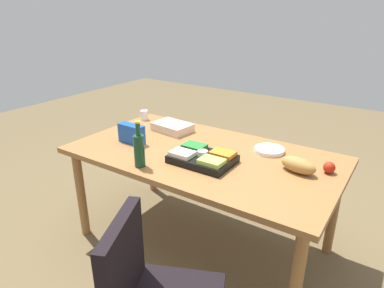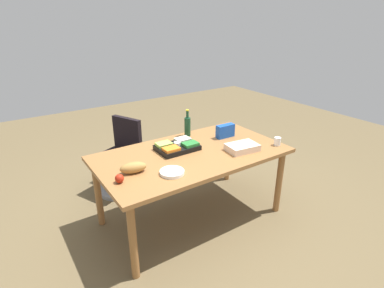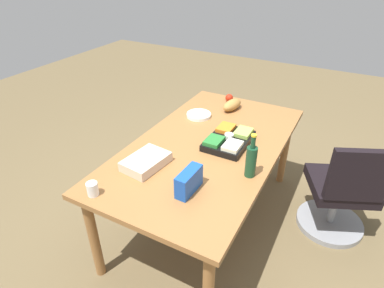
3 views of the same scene
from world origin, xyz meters
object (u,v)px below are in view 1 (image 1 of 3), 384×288
(paper_plate_stack, at_px, (269,150))
(sheet_cake, at_px, (172,127))
(apple_red, at_px, (329,168))
(bread_loaf, at_px, (298,165))
(wine_bottle, at_px, (139,149))
(conference_table, at_px, (203,162))
(chip_bag_blue, at_px, (132,134))
(veggie_tray, at_px, (203,157))
(paper_cup, at_px, (144,115))

(paper_plate_stack, xyz_separation_m, sheet_cake, (0.87, 0.03, 0.02))
(apple_red, height_order, bread_loaf, bread_loaf)
(wine_bottle, relative_size, sheet_cake, 0.99)
(apple_red, xyz_separation_m, paper_plate_stack, (0.45, -0.11, -0.02))
(wine_bottle, bearing_deg, conference_table, -118.15)
(chip_bag_blue, distance_m, veggie_tray, 0.65)
(paper_plate_stack, distance_m, sheet_cake, 0.87)
(sheet_cake, bearing_deg, veggie_tray, 144.54)
(apple_red, bearing_deg, veggie_tray, 22.38)
(bread_loaf, xyz_separation_m, sheet_cake, (1.14, -0.18, -0.02))
(bread_loaf, bearing_deg, chip_bag_blue, 9.86)
(wine_bottle, bearing_deg, chip_bag_blue, -39.93)
(veggie_tray, bearing_deg, paper_plate_stack, -126.40)
(wine_bottle, xyz_separation_m, veggie_tray, (-0.32, -0.28, -0.09))
(apple_red, distance_m, paper_plate_stack, 0.46)
(veggie_tray, relative_size, paper_plate_stack, 1.92)
(bread_loaf, xyz_separation_m, veggie_tray, (0.59, 0.21, -0.01))
(conference_table, xyz_separation_m, veggie_tray, (-0.09, 0.14, 0.12))
(paper_cup, height_order, chip_bag_blue, chip_bag_blue)
(conference_table, bearing_deg, wine_bottle, 61.85)
(wine_bottle, relative_size, veggie_tray, 0.75)
(paper_cup, distance_m, bread_loaf, 1.58)
(sheet_cake, bearing_deg, bread_loaf, 171.02)
(apple_red, xyz_separation_m, paper_cup, (1.73, -0.19, 0.01))
(conference_table, relative_size, wine_bottle, 6.16)
(conference_table, height_order, apple_red, apple_red)
(conference_table, distance_m, chip_bag_blue, 0.60)
(bread_loaf, xyz_separation_m, paper_plate_stack, (0.28, -0.21, -0.04))
(conference_table, bearing_deg, bread_loaf, -174.01)
(chip_bag_blue, bearing_deg, sheet_cake, -103.91)
(paper_cup, distance_m, veggie_tray, 1.09)
(veggie_tray, distance_m, paper_plate_stack, 0.53)
(chip_bag_blue, bearing_deg, paper_plate_stack, -156.13)
(veggie_tray, xyz_separation_m, paper_plate_stack, (-0.31, -0.42, -0.02))
(conference_table, relative_size, paper_cup, 21.60)
(chip_bag_blue, height_order, veggie_tray, chip_bag_blue)
(conference_table, xyz_separation_m, paper_plate_stack, (-0.40, -0.28, 0.09))
(conference_table, bearing_deg, paper_cup, -22.31)
(bread_loaf, relative_size, paper_plate_stack, 1.09)
(conference_table, height_order, wine_bottle, wine_bottle)
(paper_cup, bearing_deg, sheet_cake, 165.25)
(apple_red, bearing_deg, sheet_cake, -3.54)
(apple_red, bearing_deg, conference_table, 11.38)
(apple_red, relative_size, chip_bag_blue, 0.35)
(veggie_tray, height_order, sheet_cake, veggie_tray)
(paper_plate_stack, height_order, sheet_cake, sheet_cake)
(apple_red, xyz_separation_m, bread_loaf, (0.17, 0.10, 0.01))
(wine_bottle, xyz_separation_m, sheet_cake, (0.24, -0.68, -0.09))
(conference_table, height_order, paper_plate_stack, paper_plate_stack)
(conference_table, distance_m, bread_loaf, 0.69)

